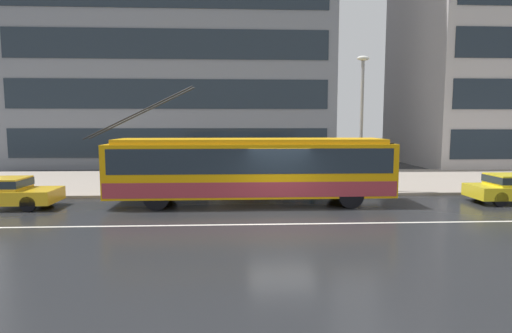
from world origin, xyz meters
TOP-DOWN VIEW (x-y plane):
  - ground_plane at (0.00, 0.00)m, footprint 160.00×160.00m
  - sidewalk_slab at (0.00, 9.06)m, footprint 80.00×10.00m
  - lane_centre_line at (0.00, -1.20)m, footprint 72.00×0.14m
  - trolleybus at (-1.09, 2.46)m, footprint 12.96×2.51m
  - bus_shelter at (-1.27, 5.92)m, footprint 3.91×1.69m
  - pedestrian_at_shelter at (3.28, 5.27)m, footprint 1.48×1.48m
  - pedestrian_approaching_curb at (2.02, 4.64)m, footprint 0.50×0.50m
  - pedestrian_walking_past at (1.75, 6.93)m, footprint 1.21×1.21m
  - street_lamp at (4.44, 4.89)m, footprint 0.60×0.32m

SIDE VIEW (x-z plane):
  - ground_plane at x=0.00m, z-range 0.00..0.00m
  - lane_centre_line at x=0.00m, z-range 0.00..0.01m
  - sidewalk_slab at x=0.00m, z-range 0.00..0.14m
  - pedestrian_approaching_curb at x=2.02m, z-range 0.28..1.89m
  - trolleybus at x=-1.09m, z-range -0.95..4.08m
  - pedestrian_walking_past at x=1.75m, z-range 0.67..2.55m
  - pedestrian_at_shelter at x=3.28m, z-range 0.74..2.63m
  - bus_shelter at x=-1.27m, z-range 0.76..3.21m
  - street_lamp at x=4.44m, z-range 0.75..7.35m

